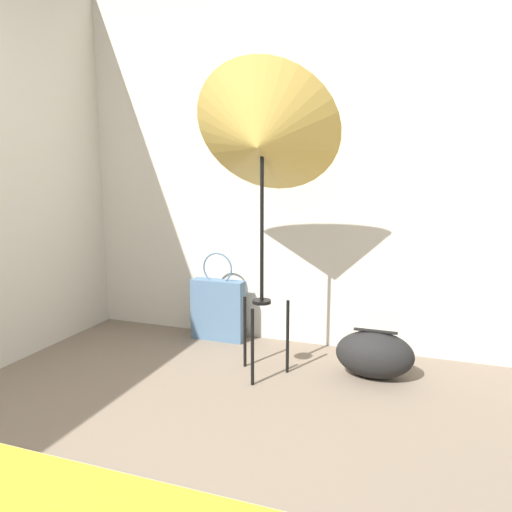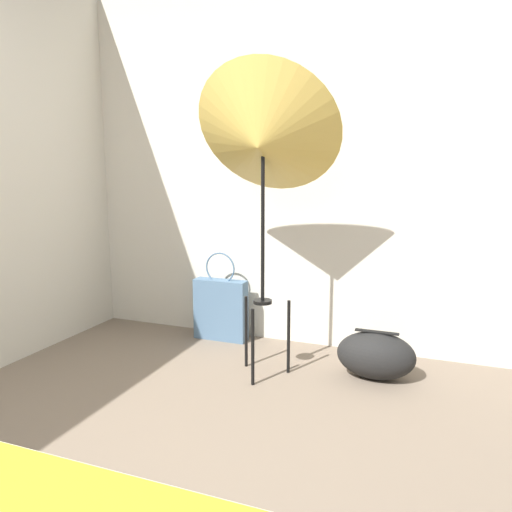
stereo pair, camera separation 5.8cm
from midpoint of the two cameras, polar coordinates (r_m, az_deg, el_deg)
wall_back at (r=3.56m, az=2.77°, el=10.86°), size 8.00×0.05×2.60m
photo_umbrella at (r=2.89m, az=1.39°, el=13.23°), size 0.87×0.66×1.84m
tote_bag at (r=3.68m, az=-3.61°, el=-6.00°), size 0.39×0.11×0.65m
duffel_bag at (r=3.13m, az=14.06°, el=-10.95°), size 0.47×0.28×0.29m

